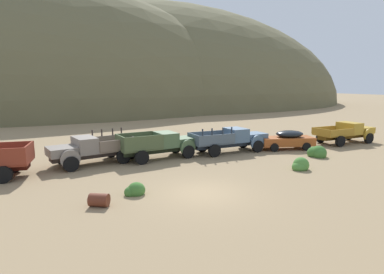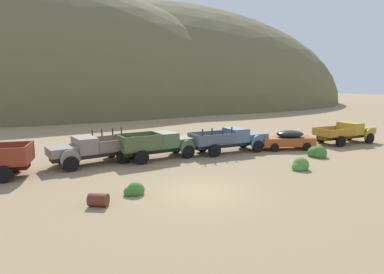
{
  "view_description": "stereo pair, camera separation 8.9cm",
  "coord_description": "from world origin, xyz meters",
  "px_view_note": "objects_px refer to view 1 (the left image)",
  "views": [
    {
      "loc": [
        -5.68,
        -13.82,
        5.3
      ],
      "look_at": [
        2.05,
        7.06,
        1.6
      ],
      "focal_mm": 29.42,
      "sensor_mm": 36.0,
      "label": 1
    },
    {
      "loc": [
        -5.59,
        -13.85,
        5.3
      ],
      "look_at": [
        2.05,
        7.06,
        1.6
      ],
      "focal_mm": 29.42,
      "sensor_mm": 36.0,
      "label": 2
    }
  ],
  "objects_px": {
    "truck_chalk_blue": "(234,139)",
    "truck_primer_gray": "(87,150)",
    "truck_weathered_green": "(164,144)",
    "car_oxide_orange": "(285,140)",
    "truck_mustard": "(348,132)",
    "oil_drum_by_truck": "(99,200)"
  },
  "relations": [
    {
      "from": "truck_primer_gray",
      "to": "truck_weathered_green",
      "type": "relative_size",
      "value": 0.98
    },
    {
      "from": "truck_primer_gray",
      "to": "truck_weathered_green",
      "type": "distance_m",
      "value": 5.39
    },
    {
      "from": "car_oxide_orange",
      "to": "truck_mustard",
      "type": "height_order",
      "value": "truck_mustard"
    },
    {
      "from": "truck_weathered_green",
      "to": "car_oxide_orange",
      "type": "height_order",
      "value": "truck_weathered_green"
    },
    {
      "from": "truck_mustard",
      "to": "truck_primer_gray",
      "type": "bearing_deg",
      "value": 175.75
    },
    {
      "from": "truck_chalk_blue",
      "to": "car_oxide_orange",
      "type": "height_order",
      "value": "truck_chalk_blue"
    },
    {
      "from": "truck_weathered_green",
      "to": "truck_chalk_blue",
      "type": "bearing_deg",
      "value": -8.53
    },
    {
      "from": "truck_primer_gray",
      "to": "car_oxide_orange",
      "type": "relative_size",
      "value": 1.23
    },
    {
      "from": "truck_mustard",
      "to": "car_oxide_orange",
      "type": "bearing_deg",
      "value": 178.77
    },
    {
      "from": "oil_drum_by_truck",
      "to": "truck_weathered_green",
      "type": "bearing_deg",
      "value": 57.29
    },
    {
      "from": "truck_weathered_green",
      "to": "truck_mustard",
      "type": "height_order",
      "value": "truck_weathered_green"
    },
    {
      "from": "truck_weathered_green",
      "to": "car_oxide_orange",
      "type": "xyz_separation_m",
      "value": [
        10.25,
        -0.43,
        -0.2
      ]
    },
    {
      "from": "truck_weathered_green",
      "to": "truck_primer_gray",
      "type": "bearing_deg",
      "value": 171.22
    },
    {
      "from": "truck_weathered_green",
      "to": "oil_drum_by_truck",
      "type": "distance_m",
      "value": 9.6
    },
    {
      "from": "truck_chalk_blue",
      "to": "oil_drum_by_truck",
      "type": "xyz_separation_m",
      "value": [
        -11.03,
        -8.23,
        -0.71
      ]
    },
    {
      "from": "truck_chalk_blue",
      "to": "car_oxide_orange",
      "type": "bearing_deg",
      "value": -13.19
    },
    {
      "from": "truck_weathered_green",
      "to": "oil_drum_by_truck",
      "type": "height_order",
      "value": "truck_weathered_green"
    },
    {
      "from": "truck_chalk_blue",
      "to": "truck_mustard",
      "type": "bearing_deg",
      "value": -6.17
    },
    {
      "from": "truck_chalk_blue",
      "to": "truck_primer_gray",
      "type": "bearing_deg",
      "value": 176.28
    },
    {
      "from": "car_oxide_orange",
      "to": "truck_mustard",
      "type": "bearing_deg",
      "value": -163.77
    },
    {
      "from": "truck_mustard",
      "to": "oil_drum_by_truck",
      "type": "distance_m",
      "value": 24.14
    },
    {
      "from": "truck_weathered_green",
      "to": "car_oxide_orange",
      "type": "distance_m",
      "value": 10.26
    }
  ]
}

